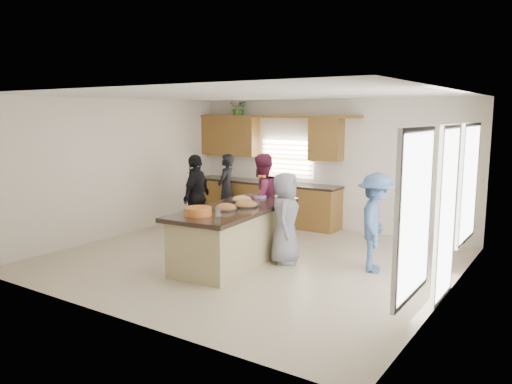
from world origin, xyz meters
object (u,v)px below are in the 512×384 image
Objects in this scene: woman_left_mid at (261,199)px; woman_right_back at (376,223)px; woman_left_back at (226,189)px; woman_right_front at (285,218)px; woman_left_front at (196,196)px; island at (235,236)px; salad_bowl at (198,211)px.

woman_left_mid is 1.10× the size of woman_right_back.
woman_left_back reaches higher than woman_right_front.
woman_left_back is 0.94× the size of woman_left_front.
woman_right_front is (2.69, -1.95, -0.03)m from woman_left_back.
island is at bearing 29.18° from woman_left_mid.
woman_right_front is (-1.43, -0.39, -0.02)m from woman_right_back.
woman_right_front is (0.78, 1.31, -0.25)m from salad_bowl.
woman_left_back is 1.00× the size of woman_right_back.
woman_left_front is at bearing -60.57° from woman_left_mid.
woman_left_back is 3.32m from woman_right_front.
island is 1.33m from woman_left_mid.
woman_left_back is at bearing 179.24° from woman_left_front.
salad_bowl is at bearing -98.55° from island.
woman_left_mid is (-0.26, 1.23, 0.42)m from island.
woman_left_mid is (1.70, -1.15, 0.08)m from woman_left_back.
woman_left_mid is at bearing 41.26° from woman_left_back.
woman_left_back is 1.49m from woman_left_front.
woman_left_front is at bearing -1.50° from woman_left_back.
woman_right_front is (0.72, 0.43, 0.32)m from island.
island is 2.33m from woman_right_back.
woman_left_front is (-1.57, 1.81, -0.17)m from salad_bowl.
woman_right_back is at bearing 97.54° from woman_left_mid.
woman_right_back is (2.21, 1.71, -0.23)m from salad_bowl.
woman_left_mid reaches higher than woman_left_back.
woman_left_back is at bearing 32.14° from woman_right_front.
salad_bowl is 2.41m from woman_left_front.
woman_left_mid is 1.28m from woman_right_front.
salad_bowl is 0.24× the size of woman_left_front.
woman_right_front is (0.99, -0.80, -0.11)m from woman_left_mid.
woman_left_mid is at bearing 29.15° from woman_right_front.
woman_left_front is (0.34, -1.45, 0.05)m from woman_left_back.
woman_left_front reaches higher than woman_right_back.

